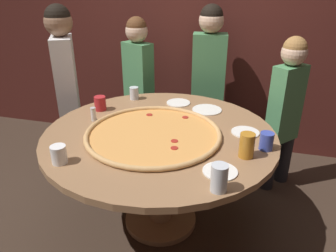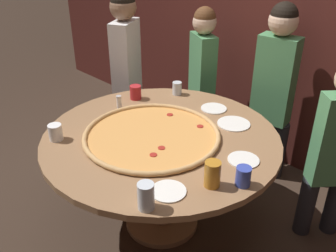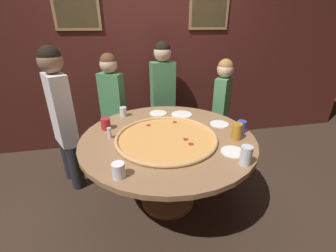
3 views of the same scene
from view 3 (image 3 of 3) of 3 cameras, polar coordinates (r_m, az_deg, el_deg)
The scene contains 19 objects.
ground_plane at distance 2.40m, azimuth -0.05°, elevation -18.32°, with size 24.00×24.00×0.00m, color #38281E.
back_wall at distance 3.11m, azimuth -5.27°, elevation 18.57°, with size 6.40×0.08×2.60m.
dining_table at distance 2.04m, azimuth -0.06°, elevation -5.93°, with size 1.51×1.51×0.74m.
giant_pizza at distance 1.91m, azimuth -0.47°, elevation -2.97°, with size 0.87×0.87×0.03m.
drink_cup_near_left at distance 1.65m, azimuth 19.19°, elevation -7.06°, with size 0.08×0.08×0.14m, color silver.
drink_cup_front_edge at distance 1.49m, azimuth -12.45°, elevation -10.95°, with size 0.08×0.08×0.10m, color white.
drink_cup_beside_pizza at distance 2.40m, azimuth -11.29°, elevation 3.57°, with size 0.07×0.07×0.10m, color silver.
drink_cup_far_left at distance 2.12m, azimuth 18.15°, elevation -0.12°, with size 0.08×0.08×0.11m, color #384CB7.
drink_cup_near_right at distance 1.97m, azimuth 17.04°, elevation -1.32°, with size 0.08×0.08×0.14m, color #BC7A23.
drink_cup_by_shaker at distance 2.15m, azimuth -15.54°, elevation 0.54°, with size 0.09×0.09×0.11m, color #B22328.
white_plate_near_front at distance 2.24m, azimuth 12.93°, elevation 0.49°, with size 0.18×0.18×0.01m, color white.
white_plate_right_side at distance 2.41m, azimuth 3.48°, elevation 2.94°, with size 0.22×0.22×0.01m, color white.
white_plate_left_side at distance 2.44m, azimuth -2.56°, elevation 3.25°, with size 0.19×0.19×0.01m, color white.
white_plate_beside_cup at distance 1.80m, azimuth 16.17°, elevation -6.32°, with size 0.18×0.18×0.01m, color white.
condiment_shaker at distance 1.97m, azimuth -14.63°, elevation -1.73°, with size 0.04×0.04×0.10m.
diner_far_right at distance 2.86m, azimuth 13.43°, elevation 5.31°, with size 0.30×0.31×1.27m.
diner_far_left at distance 2.45m, azimuth -25.43°, elevation 3.02°, with size 0.29×0.38×1.47m.
diner_side_right at distance 2.84m, azimuth -13.90°, elevation 5.94°, with size 0.35×0.26×1.33m.
diner_side_left at distance 2.96m, azimuth -1.32°, elevation 8.71°, with size 0.37×0.22×1.44m.
Camera 3 is at (-0.34, -1.71, 1.65)m, focal length 24.00 mm.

